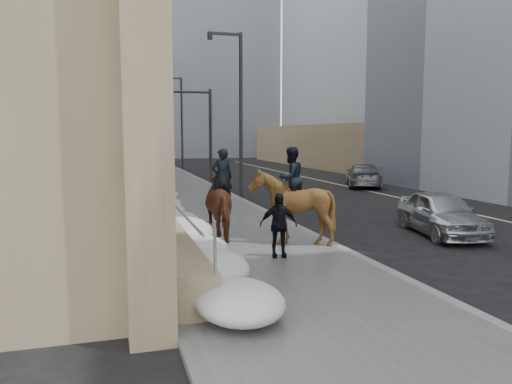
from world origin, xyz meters
TOP-DOWN VIEW (x-y plane):
  - ground at (0.00, 0.00)m, footprint 140.00×140.00m
  - sidewalk at (0.00, 10.00)m, footprint 5.00×80.00m
  - curb at (2.62, 10.00)m, footprint 0.24×80.00m
  - lane_line at (10.50, 10.00)m, footprint 0.15×70.00m
  - limestone_building at (-5.26, 19.96)m, footprint 6.10×44.00m
  - far_podium at (15.50, 10.00)m, footprint 2.00×80.00m
  - bg_building_mid at (4.00, 60.00)m, footprint 30.00×12.00m
  - bg_building_far at (-6.00, 72.00)m, footprint 24.00×12.00m
  - streetlight_mid at (2.74, 14.00)m, footprint 1.71×0.24m
  - streetlight_far at (2.74, 34.00)m, footprint 1.71×0.24m
  - traffic_signal at (2.07, 22.00)m, footprint 4.10×0.22m
  - snow_bank at (-1.42, 8.11)m, footprint 1.70×18.10m
  - mounted_horse_left at (-0.18, 4.33)m, footprint 1.15×2.36m
  - mounted_horse_right at (1.43, 3.06)m, footprint 2.32×2.43m
  - pedestrian at (0.61, 1.81)m, footprint 1.00×0.55m
  - car_silver at (6.61, 3.44)m, footprint 2.47×4.35m
  - car_grey at (11.31, 17.03)m, footprint 3.71×5.13m

SIDE VIEW (x-z plane):
  - ground at x=0.00m, z-range 0.00..0.00m
  - lane_line at x=10.50m, z-range 0.00..0.01m
  - sidewalk at x=0.00m, z-range 0.00..0.12m
  - curb at x=2.62m, z-range 0.00..0.12m
  - snow_bank at x=-1.42m, z-range 0.09..0.85m
  - car_grey at x=11.31m, z-range 0.00..1.38m
  - car_silver at x=6.61m, z-range 0.00..1.40m
  - pedestrian at x=0.61m, z-range 0.12..1.73m
  - mounted_horse_left at x=-0.18m, z-range -0.15..2.49m
  - mounted_horse_right at x=1.43m, z-range -0.09..2.62m
  - far_podium at x=15.50m, z-range 0.00..4.00m
  - traffic_signal at x=2.07m, z-range 1.00..7.00m
  - streetlight_mid at x=2.74m, z-range 0.58..8.58m
  - streetlight_far at x=2.74m, z-range 0.58..8.58m
  - limestone_building at x=-5.26m, z-range -0.10..17.90m
  - bg_building_far at x=-6.00m, z-range 0.00..20.00m
  - bg_building_mid at x=4.00m, z-range 0.00..28.00m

